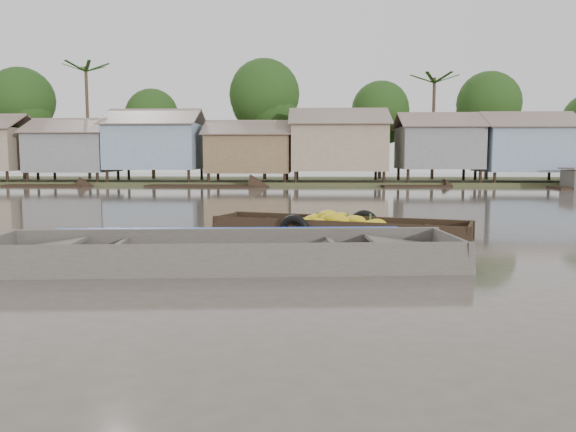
{
  "coord_description": "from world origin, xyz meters",
  "views": [
    {
      "loc": [
        0.47,
        -10.55,
        1.95
      ],
      "look_at": [
        0.05,
        0.43,
        0.8
      ],
      "focal_mm": 35.0,
      "sensor_mm": 36.0,
      "label": 1
    }
  ],
  "objects": [
    {
      "name": "ground",
      "position": [
        0.0,
        0.0,
        0.0
      ],
      "size": [
        120.0,
        120.0,
        0.0
      ],
      "primitive_type": "plane",
      "color": "#4E453B",
      "rests_on": "ground"
    },
    {
      "name": "banana_boat",
      "position": [
        1.12,
        3.23,
        0.19
      ],
      "size": [
        6.46,
        3.47,
        0.87
      ],
      "rotation": [
        0.0,
        0.0,
        -0.33
      ],
      "color": "black",
      "rests_on": "ground"
    },
    {
      "name": "riverbank",
      "position": [
        3.03,
        31.86,
        3.07
      ],
      "size": [
        120.0,
        12.47,
        10.22
      ],
      "color": "#384723",
      "rests_on": "ground"
    },
    {
      "name": "viewer_boat",
      "position": [
        -1.03,
        -0.53,
        0.08
      ],
      "size": [
        8.6,
        2.91,
        0.68
      ],
      "rotation": [
        0.0,
        0.0,
        0.09
      ],
      "color": "#46413B",
      "rests_on": "ground"
    },
    {
      "name": "distant_boats",
      "position": [
        11.1,
        25.47,
        0.24
      ],
      "size": [
        43.64,
        3.53,
        1.38
      ],
      "color": "black",
      "rests_on": "ground"
    }
  ]
}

